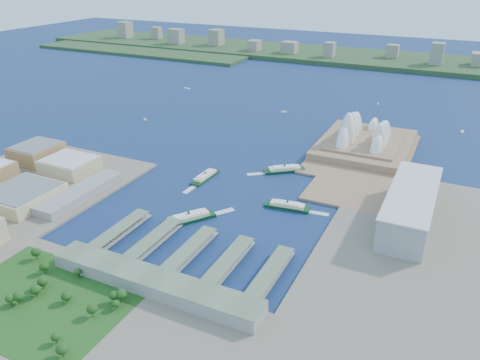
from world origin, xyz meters
The scene contains 21 objects.
ground centered at (0.00, 0.00, 0.00)m, with size 3000.00×3000.00×0.00m, color #0F1E47.
south_land centered at (0.00, -210.00, 1.50)m, with size 720.00×180.00×3.00m, color #786D5C.
east_land centered at (240.00, -50.00, 1.50)m, with size 240.00×500.00×3.00m, color #786D5C.
peninsula centered at (107.50, 260.00, 1.50)m, with size 135.00×220.00×3.00m, color #926E50.
far_shore centered at (0.00, 980.00, 6.00)m, with size 2200.00×260.00×12.00m, color #2D4926.
opera_house centered at (105.00, 280.00, 32.00)m, with size 134.00×180.00×58.00m, color white, non-canonical shape.
toaster_building centered at (195.00, 80.00, 20.50)m, with size 45.00×155.00×35.00m, color gray.
west_buildings centered at (-250.00, -70.00, 16.50)m, with size 200.00×280.00×27.00m, color olive, non-canonical shape.
ferry_wharves centered at (14.00, -75.00, 4.65)m, with size 184.00×90.00×9.30m, color #58694F, non-canonical shape.
terminal_building centered at (15.00, -135.00, 9.00)m, with size 200.00×28.00×12.00m, color gray.
park centered at (-60.00, -190.00, 11.00)m, with size 150.00×110.00×16.00m, color #194714, non-canonical shape.
far_skyline centered at (0.00, 960.00, 39.50)m, with size 1900.00×140.00×55.00m, color gray, non-canonical shape.
ferry_a centered at (-59.55, 84.04, 4.92)m, with size 13.24×52.03×9.84m, color #0D3518, non-canonical shape.
ferry_b centered at (25.74, 149.89, 5.27)m, with size 14.20×55.78×10.55m, color #0D3518, non-canonical shape.
ferry_c centered at (-21.27, -19.19, 5.66)m, with size 15.25×59.91×11.33m, color #0D3518, non-canonical shape.
ferry_d centered at (65.38, 54.91, 4.90)m, with size 13.19×51.82×9.80m, color #0D3518, non-canonical shape.
boat_a centered at (-280.73, 254.77, 1.16)m, with size 3.02×12.08×2.33m, color white, non-canonical shape.
boat_b centered at (-72.60, 404.06, 1.45)m, with size 3.77×10.77×2.91m, color white, non-canonical shape.
boat_c centered at (234.19, 428.25, 1.46)m, with size 3.80×13.01×2.93m, color white, non-canonical shape.
boat_d centered at (-330.33, 476.95, 1.38)m, with size 3.58×16.39×2.77m, color white, non-canonical shape.
boat_e centered at (76.11, 537.36, 1.18)m, with size 3.07×9.63×2.36m, color white, non-canonical shape.
Camera 1 is at (222.21, -394.40, 258.24)m, focal length 35.00 mm.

